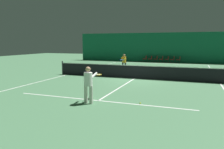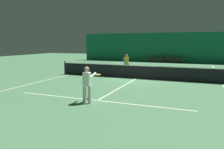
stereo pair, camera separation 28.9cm
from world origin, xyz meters
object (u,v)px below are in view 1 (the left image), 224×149
courtside_chair_1 (151,58)px  player_far (124,61)px  tennis_net (135,71)px  courtside_chair_4 (167,59)px  tennis_ball (140,103)px  player_near (89,82)px  courtside_chair_3 (162,59)px  courtside_chair_6 (179,59)px  courtside_chair_0 (145,58)px  courtside_chair_2 (156,59)px  courtside_chair_5 (173,59)px

courtside_chair_1 → player_far: bearing=-3.6°
tennis_net → courtside_chair_4: size_ratio=14.29×
tennis_net → tennis_ball: (1.84, -6.26, -0.48)m
courtside_chair_4 → tennis_ball: courtside_chair_4 is taller
tennis_net → player_near: bearing=-91.7°
tennis_net → courtside_chair_3: (0.09, 13.49, -0.03)m
courtside_chair_3 → courtside_chair_6: bearing=90.0°
player_near → courtside_chair_0: 20.48m
player_far → courtside_chair_2: 9.93m
courtside_chair_1 → courtside_chair_6: (3.53, 0.00, 0.00)m
player_far → courtside_chair_6: player_far is taller
tennis_net → tennis_ball: tennis_net is taller
courtside_chair_0 → courtside_chair_2: same height
player_far → courtside_chair_4: 10.21m
courtside_chair_3 → courtside_chair_5: 1.41m
courtside_chair_2 → courtside_chair_6: (2.83, 0.00, 0.00)m
tennis_net → courtside_chair_2: bearing=92.6°
courtside_chair_3 → courtside_chair_4: same height
player_far → courtside_chair_5: size_ratio=1.81×
player_far → courtside_chair_1: (0.61, 9.83, -0.40)m
tennis_net → courtside_chair_4: 13.52m
tennis_ball → tennis_net: bearing=106.3°
player_near → courtside_chair_5: size_ratio=1.84×
courtside_chair_3 → tennis_ball: courtside_chair_3 is taller
player_near → player_far: size_ratio=1.02×
courtside_chair_3 → courtside_chair_6: same height
courtside_chair_3 → courtside_chair_2: bearing=-90.0°
courtside_chair_3 → tennis_ball: 19.83m
tennis_net → courtside_chair_5: (1.51, 13.49, -0.03)m
player_far → courtside_chair_1: 9.86m
courtside_chair_2 → courtside_chair_4: size_ratio=1.00×
courtside_chair_6 → courtside_chair_0: bearing=-90.0°
tennis_net → courtside_chair_2: size_ratio=14.29×
player_far → courtside_chair_4: bearing=160.1°
courtside_chair_5 → courtside_chair_6: bearing=90.0°
player_far → courtside_chair_3: size_ratio=1.81×
tennis_net → courtside_chair_0: size_ratio=14.29×
player_far → courtside_chair_4: (2.73, 9.83, -0.40)m
player_far → tennis_ball: bearing=16.5°
tennis_net → courtside_chair_5: 13.58m
player_far → tennis_net: bearing=23.5°
courtside_chair_4 → courtside_chair_6: (1.41, 0.00, 0.00)m
tennis_ball → courtside_chair_5: bearing=91.0°
player_near → courtside_chair_4: 20.42m
courtside_chair_5 → courtside_chair_4: bearing=-90.0°
courtside_chair_5 → courtside_chair_6: same height
courtside_chair_2 → tennis_net: bearing=2.6°
courtside_chair_0 → player_far: bearing=0.5°
courtside_chair_0 → courtside_chair_1: 0.71m
courtside_chair_4 → courtside_chair_6: bearing=90.0°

